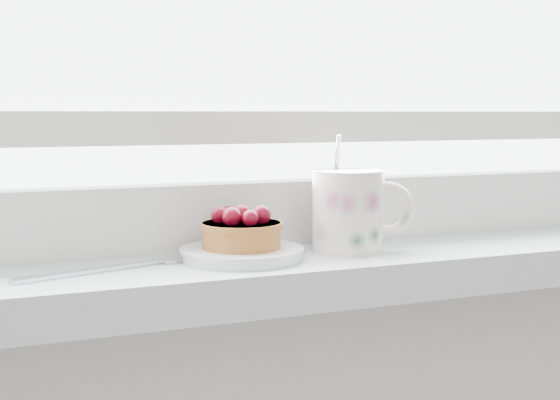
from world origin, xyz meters
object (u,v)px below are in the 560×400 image
floral_mug (351,209)px  saucer (242,254)px  raspberry_tart (242,230)px  fork (122,266)px

floral_mug → saucer: bearing=-179.2°
floral_mug → raspberry_tart: bearing=-179.1°
raspberry_tart → fork: size_ratio=0.39×
fork → floral_mug: bearing=-0.2°
saucer → floral_mug: (0.12, 0.00, 0.04)m
saucer → fork: bearing=178.8°
floral_mug → fork: bearing=179.8°
floral_mug → fork: (-0.24, 0.00, -0.04)m
raspberry_tart → saucer: bearing=87.5°
floral_mug → fork: size_ratio=0.58×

